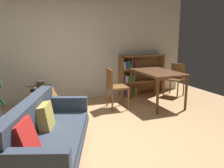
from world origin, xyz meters
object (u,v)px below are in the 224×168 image
object	(u,v)px
media_console	(43,103)
dining_chair_near	(175,77)
dining_table	(157,75)
dining_chair_far	(115,86)
desk_speaker	(41,87)
open_laptop	(38,89)
bookshelf	(138,75)
fabric_couch	(46,132)

from	to	relation	value
media_console	dining_chair_near	xyz separation A→B (m)	(3.52, 0.37, 0.25)
dining_table	dining_chair_far	size ratio (longest dim) A/B	1.52
media_console	desk_speaker	world-z (taller)	desk_speaker
media_console	open_laptop	xyz separation A→B (m)	(-0.07, 0.12, 0.29)
media_console	dining_chair_far	distance (m)	1.57
bookshelf	dining_table	bearing A→B (deg)	-92.31
dining_table	media_console	bearing A→B (deg)	176.55
desk_speaker	dining_chair_far	bearing A→B (deg)	3.48
fabric_couch	open_laptop	bearing A→B (deg)	88.57
fabric_couch	desk_speaker	size ratio (longest dim) A/B	8.71
open_laptop	bookshelf	size ratio (longest dim) A/B	0.37
desk_speaker	bookshelf	xyz separation A→B (m)	(2.67, 1.06, -0.11)
media_console	dining_chair_far	size ratio (longest dim) A/B	1.30
open_laptop	dining_table	world-z (taller)	dining_table
open_laptop	desk_speaker	distance (m)	0.34
media_console	desk_speaker	size ratio (longest dim) A/B	4.70
desk_speaker	dining_chair_near	xyz separation A→B (m)	(3.55, 0.56, -0.14)
dining_chair_near	bookshelf	distance (m)	1.01
media_console	dining_table	distance (m)	2.64
dining_table	desk_speaker	bearing A→B (deg)	-179.14
fabric_couch	bookshelf	bearing A→B (deg)	43.72
open_laptop	fabric_couch	bearing A→B (deg)	-91.43
desk_speaker	dining_table	world-z (taller)	dining_table
media_console	fabric_couch	bearing A→B (deg)	-93.78
fabric_couch	dining_chair_far	xyz separation A→B (m)	(1.66, 1.67, 0.16)
dining_chair_near	dining_chair_far	size ratio (longest dim) A/B	0.96
open_laptop	dining_table	xyz separation A→B (m)	(2.66, -0.28, 0.18)
fabric_couch	desk_speaker	bearing A→B (deg)	87.09
open_laptop	dining_chair_far	world-z (taller)	dining_chair_far
dining_chair_far	dining_chair_near	bearing A→B (deg)	13.37
open_laptop	desk_speaker	world-z (taller)	desk_speaker
fabric_couch	bookshelf	world-z (taller)	bookshelf
desk_speaker	dining_chair_near	size ratio (longest dim) A/B	0.29
dining_chair_far	fabric_couch	bearing A→B (deg)	-134.98
media_console	bookshelf	distance (m)	2.79
open_laptop	dining_chair_near	bearing A→B (deg)	3.91
bookshelf	desk_speaker	bearing A→B (deg)	-158.32
desk_speaker	dining_chair_far	world-z (taller)	dining_chair_far
dining_table	open_laptop	bearing A→B (deg)	174.01
fabric_couch	dining_chair_near	world-z (taller)	dining_chair_near
desk_speaker	bookshelf	world-z (taller)	bookshelf
dining_table	dining_chair_near	size ratio (longest dim) A/B	1.57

